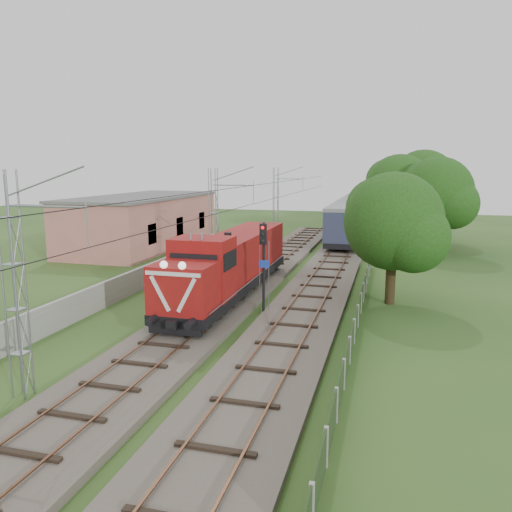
% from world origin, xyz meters
% --- Properties ---
extents(ground, '(140.00, 140.00, 0.00)m').
position_xyz_m(ground, '(0.00, 0.00, 0.00)').
color(ground, '#25481B').
rests_on(ground, ground).
extents(track_main, '(4.20, 70.00, 0.45)m').
position_xyz_m(track_main, '(0.00, 7.00, 0.18)').
color(track_main, '#6B6054').
rests_on(track_main, ground).
extents(track_side, '(4.20, 80.00, 0.45)m').
position_xyz_m(track_side, '(5.00, 20.00, 0.18)').
color(track_side, '#6B6054').
rests_on(track_side, ground).
extents(catenary, '(3.31, 70.00, 8.00)m').
position_xyz_m(catenary, '(-2.95, 12.00, 4.05)').
color(catenary, gray).
rests_on(catenary, ground).
extents(boundary_wall, '(0.25, 40.00, 1.50)m').
position_xyz_m(boundary_wall, '(-6.50, 12.00, 0.75)').
color(boundary_wall, '#9E9E99').
rests_on(boundary_wall, ground).
extents(station_building, '(8.40, 20.40, 5.22)m').
position_xyz_m(station_building, '(-15.00, 24.00, 2.63)').
color(station_building, '#D17570').
rests_on(station_building, ground).
extents(fence, '(0.12, 32.00, 1.20)m').
position_xyz_m(fence, '(8.00, 3.00, 0.60)').
color(fence, black).
rests_on(fence, ground).
extents(locomotive, '(3.00, 17.15, 4.36)m').
position_xyz_m(locomotive, '(0.00, 6.71, 2.24)').
color(locomotive, black).
rests_on(locomotive, ground).
extents(coach_rake, '(3.19, 95.23, 3.69)m').
position_xyz_m(coach_rake, '(5.00, 70.75, 2.63)').
color(coach_rake, black).
rests_on(coach_rake, ground).
extents(signal_post, '(0.57, 0.44, 5.13)m').
position_xyz_m(signal_post, '(2.82, 3.83, 3.53)').
color(signal_post, black).
rests_on(signal_post, ground).
extents(tree_a, '(6.04, 5.75, 7.83)m').
position_xyz_m(tree_a, '(9.62, 8.08, 4.88)').
color(tree_a, '#3D2F19').
rests_on(tree_a, ground).
extents(tree_b, '(6.97, 6.64, 9.04)m').
position_xyz_m(tree_b, '(13.48, 27.30, 5.64)').
color(tree_b, '#3D2F19').
rests_on(tree_b, ground).
extents(tree_c, '(7.22, 6.88, 9.36)m').
position_xyz_m(tree_c, '(10.15, 30.95, 5.84)').
color(tree_c, '#3D2F19').
rests_on(tree_c, ground).
extents(tree_d, '(7.66, 7.29, 9.93)m').
position_xyz_m(tree_d, '(12.63, 35.63, 6.20)').
color(tree_d, '#3D2F19').
rests_on(tree_d, ground).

